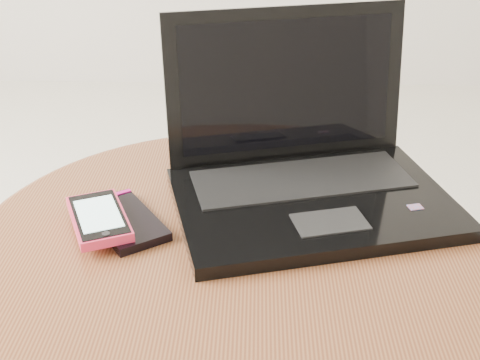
{
  "coord_description": "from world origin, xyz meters",
  "views": [
    {
      "loc": [
        0.07,
        -0.54,
        0.9
      ],
      "look_at": [
        0.05,
        0.11,
        0.55
      ],
      "focal_mm": 47.97,
      "sensor_mm": 36.0,
      "label": 1
    }
  ],
  "objects": [
    {
      "name": "table",
      "position": [
        0.04,
        0.08,
        0.39
      ],
      "size": [
        0.62,
        0.62,
        0.49
      ],
      "color": "#522F12",
      "rests_on": "ground"
    },
    {
      "name": "laptop",
      "position": [
        0.13,
        0.19,
        0.53
      ],
      "size": [
        0.38,
        0.34,
        0.22
      ],
      "color": "black",
      "rests_on": "table"
    },
    {
      "name": "phone_black",
      "position": [
        -0.09,
        0.11,
        0.5
      ],
      "size": [
        0.12,
        0.14,
        0.01
      ],
      "color": "black",
      "rests_on": "table"
    },
    {
      "name": "phone_pink",
      "position": [
        -0.12,
        0.09,
        0.51
      ],
      "size": [
        0.1,
        0.12,
        0.01
      ],
      "color": "#E72E52",
      "rests_on": "phone_black"
    }
  ]
}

